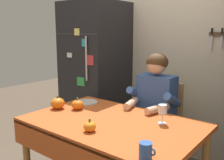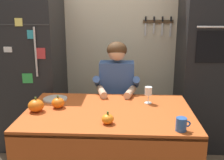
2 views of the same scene
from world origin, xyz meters
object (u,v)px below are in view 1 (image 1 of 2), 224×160
(refrigerator, at_px, (96,75))
(seated_person, at_px, (153,106))
(wine_glass, at_px, (163,110))
(pumpkin_medium, at_px, (58,103))
(serving_tray, at_px, (87,102))
(coffee_mug, at_px, (146,151))
(pumpkin_large, at_px, (90,127))
(pumpkin_small, at_px, (77,105))
(dining_table, at_px, (110,131))
(chair_behind_person, at_px, (161,122))

(refrigerator, xyz_separation_m, seated_person, (1.00, -0.28, -0.16))
(wine_glass, height_order, pumpkin_medium, wine_glass)
(pumpkin_medium, distance_m, serving_tray, 0.32)
(wine_glass, xyz_separation_m, serving_tray, (-0.86, 0.05, -0.10))
(coffee_mug, relative_size, pumpkin_medium, 0.79)
(serving_tray, bearing_deg, seated_person, 30.88)
(pumpkin_large, xyz_separation_m, serving_tray, (-0.53, 0.52, -0.03))
(wine_glass, height_order, pumpkin_small, wine_glass)
(seated_person, xyz_separation_m, pumpkin_medium, (-0.65, -0.64, 0.05))
(seated_person, distance_m, pumpkin_small, 0.73)
(wine_glass, xyz_separation_m, pumpkin_large, (-0.33, -0.47, -0.07))
(dining_table, distance_m, chair_behind_person, 0.81)
(coffee_mug, bearing_deg, seated_person, 117.23)
(serving_tray, bearing_deg, dining_table, -27.16)
(wine_glass, bearing_deg, pumpkin_large, -125.51)
(seated_person, bearing_deg, dining_table, -94.41)
(pumpkin_large, height_order, pumpkin_medium, pumpkin_medium)
(serving_tray, bearing_deg, coffee_mug, -30.05)
(serving_tray, bearing_deg, pumpkin_small, -68.73)
(dining_table, xyz_separation_m, serving_tray, (-0.52, 0.27, 0.09))
(chair_behind_person, bearing_deg, pumpkin_large, -91.92)
(chair_behind_person, height_order, seated_person, seated_person)
(pumpkin_medium, bearing_deg, coffee_mug, -15.18)
(chair_behind_person, distance_m, pumpkin_medium, 1.09)
(dining_table, distance_m, wine_glass, 0.45)
(pumpkin_medium, bearing_deg, pumpkin_small, 31.47)
(wine_glass, distance_m, serving_tray, 0.87)
(seated_person, bearing_deg, pumpkin_large, -92.34)
(pumpkin_small, bearing_deg, pumpkin_large, -34.80)
(refrigerator, height_order, chair_behind_person, refrigerator)
(refrigerator, relative_size, pumpkin_small, 16.14)
(serving_tray, bearing_deg, pumpkin_large, -44.27)
(pumpkin_medium, xyz_separation_m, serving_tray, (0.08, 0.30, -0.04))
(pumpkin_medium, bearing_deg, seated_person, 44.70)
(refrigerator, bearing_deg, coffee_mug, -39.57)
(seated_person, xyz_separation_m, pumpkin_small, (-0.49, -0.54, 0.05))
(dining_table, xyz_separation_m, pumpkin_medium, (-0.60, -0.04, 0.14))
(dining_table, relative_size, serving_tray, 6.25)
(wine_glass, xyz_separation_m, pumpkin_small, (-0.79, -0.16, -0.06))
(dining_table, height_order, serving_tray, serving_tray)
(wine_glass, bearing_deg, chair_behind_person, 117.57)
(wine_glass, bearing_deg, serving_tray, 176.86)
(seated_person, height_order, pumpkin_large, seated_person)
(chair_behind_person, bearing_deg, pumpkin_small, -123.64)
(dining_table, bearing_deg, refrigerator, 137.09)
(chair_behind_person, relative_size, coffee_mug, 8.96)
(dining_table, bearing_deg, seated_person, 85.59)
(dining_table, height_order, pumpkin_large, pumpkin_large)
(chair_behind_person, relative_size, pumpkin_medium, 7.10)
(dining_table, height_order, pumpkin_small, pumpkin_small)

